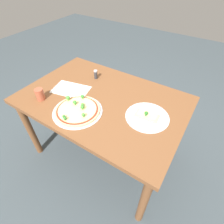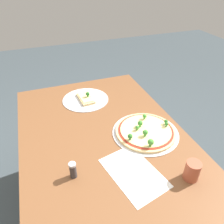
{
  "view_description": "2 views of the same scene",
  "coord_description": "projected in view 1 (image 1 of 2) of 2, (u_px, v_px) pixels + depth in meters",
  "views": [
    {
      "loc": [
        -0.66,
        0.89,
        1.63
      ],
      "look_at": [
        -0.16,
        0.11,
        0.76
      ],
      "focal_mm": 28.0,
      "sensor_mm": 36.0,
      "label": 1
    },
    {
      "loc": [
        0.88,
        -0.27,
        1.54
      ],
      "look_at": [
        -0.16,
        0.11,
        0.76
      ],
      "focal_mm": 35.0,
      "sensor_mm": 36.0,
      "label": 2
    }
  ],
  "objects": [
    {
      "name": "ground_plane",
      "position": [
        105.0,
        151.0,
        1.92
      ],
      "size": [
        8.0,
        8.0,
        0.0
      ],
      "primitive_type": "plane",
      "color": "#3D474C"
    },
    {
      "name": "drinking_cup",
      "position": [
        40.0,
        94.0,
        1.38
      ],
      "size": [
        0.07,
        0.07,
        0.09
      ],
      "primitive_type": "cylinder",
      "color": "#AD5138",
      "rests_on": "dining_table"
    },
    {
      "name": "condiment_shaker",
      "position": [
        96.0,
        74.0,
        1.6
      ],
      "size": [
        0.03,
        0.03,
        0.08
      ],
      "color": "#333338",
      "rests_on": "dining_table"
    },
    {
      "name": "pizza_tray_whole",
      "position": [
        77.0,
        110.0,
        1.29
      ],
      "size": [
        0.37,
        0.37,
        0.07
      ],
      "color": "silver",
      "rests_on": "dining_table"
    },
    {
      "name": "paper_menu",
      "position": [
        71.0,
        89.0,
        1.5
      ],
      "size": [
        0.34,
        0.26,
        0.0
      ],
      "primitive_type": "cube",
      "rotation": [
        0.0,
        0.0,
        0.22
      ],
      "color": "white",
      "rests_on": "dining_table"
    },
    {
      "name": "pizza_tray_slice",
      "position": [
        147.0,
        116.0,
        1.26
      ],
      "size": [
        0.32,
        0.32,
        0.06
      ],
      "color": "silver",
      "rests_on": "dining_table"
    },
    {
      "name": "dining_table",
      "position": [
        103.0,
        107.0,
        1.48
      ],
      "size": [
        1.32,
        0.89,
        0.74
      ],
      "color": "brown",
      "rests_on": "ground_plane"
    }
  ]
}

